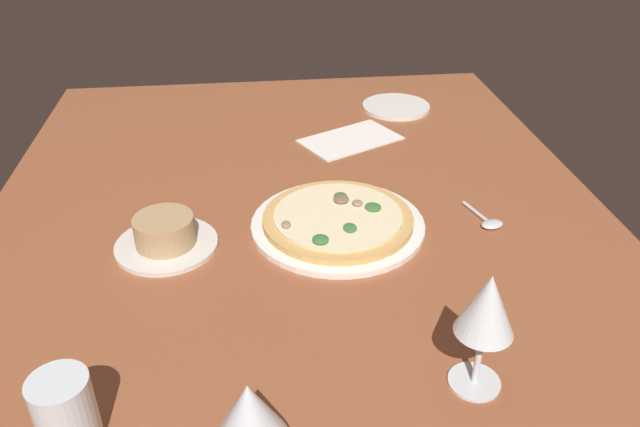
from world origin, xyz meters
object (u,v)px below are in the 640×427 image
pizza_main (338,222)px  paper_menu (350,139)px  water_glass (67,417)px  side_plate (396,107)px  wine_glass_near (487,309)px  ramekin_on_saucer (165,235)px  spoon (488,221)px  wine_glass_far (250,418)px

pizza_main → paper_menu: size_ratio=1.43×
water_glass → side_plate: size_ratio=0.57×
water_glass → side_plate: water_glass is taller
wine_glass_near → water_glass: (-3.30, 46.76, -7.63)cm
ramekin_on_saucer → side_plate: 73.92cm
wine_glass_near → side_plate: 90.00cm
paper_menu → pizza_main: bearing=140.1°
ramekin_on_saucer → water_glass: bearing=169.9°
side_plate → paper_menu: size_ratio=0.79×
water_glass → side_plate: 108.23cm
pizza_main → side_plate: size_ratio=1.81×
paper_menu → ramekin_on_saucer: bearing=108.6°
pizza_main → side_plate: bearing=-22.7°
wine_glass_near → side_plate: wine_glass_near is taller
ramekin_on_saucer → pizza_main: bearing=-84.9°
water_glass → wine_glass_near: bearing=-86.0°
paper_menu → spoon: spoon is taller
ramekin_on_saucer → wine_glass_far: 48.25cm
ramekin_on_saucer → side_plate: (54.32, -50.10, -1.80)cm
paper_menu → spoon: bearing=179.0°
wine_glass_far → pizza_main: bearing=-17.7°
pizza_main → side_plate: 56.15cm
paper_menu → spoon: 40.84cm
ramekin_on_saucer → water_glass: size_ratio=1.77×
paper_menu → side_plate: bearing=-66.8°
wine_glass_near → paper_menu: 72.84cm
pizza_main → spoon: size_ratio=2.97×
pizza_main → paper_menu: 35.75cm
paper_menu → spoon: (-36.60, -18.11, 0.31)cm
side_plate → spoon: (-53.52, -4.19, 0.01)cm
spoon → water_glass: bearing=122.3°
water_glass → paper_menu: size_ratio=0.45×
wine_glass_near → paper_menu: wine_glass_near is taller
wine_glass_near → spoon: wine_glass_near is taller
spoon → ramekin_on_saucer: bearing=90.9°
wine_glass_far → spoon: 62.99cm
wine_glass_far → wine_glass_near: wine_glass_near is taller
wine_glass_far → side_plate: wine_glass_far is taller
wine_glass_near → water_glass: bearing=94.0°
pizza_main → side_plate: pizza_main is taller
ramekin_on_saucer → wine_glass_far: (-45.73, -13.03, 8.18)cm
water_glass → paper_menu: (75.12, -42.91, -3.90)cm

